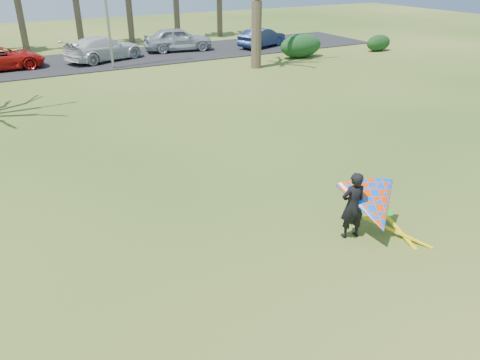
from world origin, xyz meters
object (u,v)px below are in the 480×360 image
car_2 (1,58)px  car_4 (178,39)px  car_5 (262,38)px  kite_flyer (371,206)px  car_3 (104,48)px

car_2 → car_4: car_4 is taller
car_4 → car_5: car_4 is taller
kite_flyer → car_5: bearing=64.2°
car_5 → kite_flyer: 27.10m
car_3 → car_4: bearing=-100.7°
car_3 → car_5: bearing=-112.9°
car_4 → car_5: 6.46m
car_4 → kite_flyer: size_ratio=2.07×
car_2 → car_5: size_ratio=1.16×
car_2 → car_4: size_ratio=1.00×
car_5 → kite_flyer: kite_flyer is taller
car_2 → kite_flyer: bearing=-168.6°
car_2 → car_4: (11.89, 0.75, 0.15)m
car_2 → kite_flyer: size_ratio=2.07×
car_4 → car_5: (6.27, -1.55, -0.14)m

